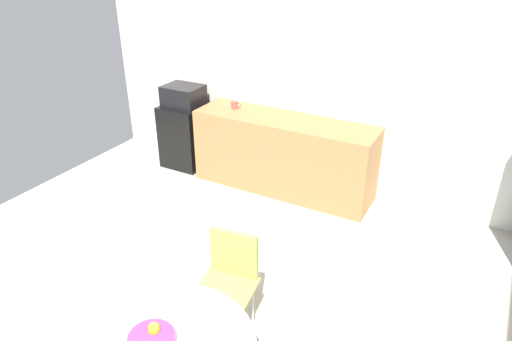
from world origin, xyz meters
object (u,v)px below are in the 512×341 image
at_px(chair_olive, 230,273).
at_px(fruit_bowl, 152,339).
at_px(mini_fridge, 186,135).
at_px(mug_white, 235,105).
at_px(microwave, 183,96).

height_order(chair_olive, fruit_bowl, fruit_bowl).
height_order(mini_fridge, mug_white, mug_white).
bearing_deg(microwave, mini_fridge, 0.00).
relative_size(microwave, chair_olive, 0.58).
xyz_separation_m(chair_olive, fruit_bowl, (0.08, -0.95, 0.26)).
bearing_deg(mini_fridge, microwave, 0.00).
xyz_separation_m(mini_fridge, chair_olive, (2.05, -2.22, 0.11)).
relative_size(chair_olive, mug_white, 6.43).
bearing_deg(microwave, chair_olive, -47.23).
relative_size(mini_fridge, chair_olive, 0.99).
relative_size(microwave, mug_white, 3.72).
distance_m(chair_olive, mug_white, 2.64).
relative_size(mini_fridge, mug_white, 6.39).
bearing_deg(fruit_bowl, mug_white, 113.52).
bearing_deg(mini_fridge, mug_white, 2.40).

